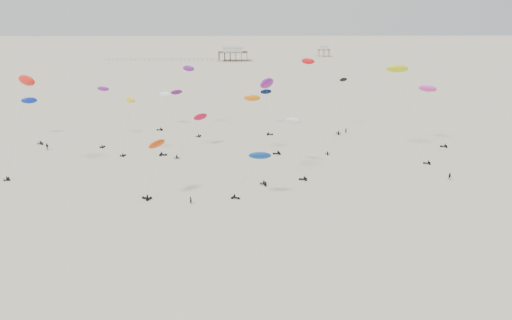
{
  "coord_description": "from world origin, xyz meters",
  "views": [
    {
      "loc": [
        -2.49,
        -12.92,
        38.49
      ],
      "look_at": [
        0.0,
        88.0,
        7.0
      ],
      "focal_mm": 35.0,
      "sensor_mm": 36.0,
      "label": 1
    }
  ],
  "objects_px": {
    "pavilion_main": "(233,55)",
    "pavilion_small": "(324,52)",
    "rig_9": "(296,135)",
    "rig_0": "(312,80)",
    "rig_4": "(32,110)",
    "spectator_0": "(191,204)"
  },
  "relations": [
    {
      "from": "rig_0",
      "to": "rig_9",
      "type": "xyz_separation_m",
      "value": [
        -5.95,
        -17.52,
        -10.6
      ]
    },
    {
      "from": "rig_0",
      "to": "spectator_0",
      "type": "bearing_deg",
      "value": 59.56
    },
    {
      "from": "spectator_0",
      "to": "rig_9",
      "type": "bearing_deg",
      "value": -93.72
    },
    {
      "from": "pavilion_small",
      "to": "spectator_0",
      "type": "relative_size",
      "value": 4.77
    },
    {
      "from": "pavilion_main",
      "to": "rig_4",
      "type": "distance_m",
      "value": 221.53
    },
    {
      "from": "pavilion_small",
      "to": "rig_4",
      "type": "bearing_deg",
      "value": -117.31
    },
    {
      "from": "pavilion_small",
      "to": "rig_9",
      "type": "distance_m",
      "value": 280.33
    },
    {
      "from": "pavilion_main",
      "to": "rig_4",
      "type": "bearing_deg",
      "value": -104.67
    },
    {
      "from": "pavilion_main",
      "to": "rig_0",
      "type": "bearing_deg",
      "value": -83.5
    },
    {
      "from": "pavilion_small",
      "to": "pavilion_main",
      "type": "bearing_deg",
      "value": -156.8
    },
    {
      "from": "pavilion_small",
      "to": "spectator_0",
      "type": "distance_m",
      "value": 307.92
    },
    {
      "from": "spectator_0",
      "to": "rig_4",
      "type": "bearing_deg",
      "value": -4.57
    },
    {
      "from": "pavilion_small",
      "to": "rig_4",
      "type": "distance_m",
      "value": 274.94
    },
    {
      "from": "pavilion_small",
      "to": "rig_9",
      "type": "relative_size",
      "value": 0.56
    },
    {
      "from": "pavilion_main",
      "to": "pavilion_small",
      "type": "bearing_deg",
      "value": 23.2
    },
    {
      "from": "rig_4",
      "to": "rig_9",
      "type": "relative_size",
      "value": 1.0
    },
    {
      "from": "pavilion_main",
      "to": "rig_9",
      "type": "bearing_deg",
      "value": -85.34
    },
    {
      "from": "rig_0",
      "to": "rig_4",
      "type": "relative_size",
      "value": 1.57
    },
    {
      "from": "rig_9",
      "to": "pavilion_small",
      "type": "bearing_deg",
      "value": -2.73
    },
    {
      "from": "rig_9",
      "to": "rig_0",
      "type": "bearing_deg",
      "value": -11.23
    },
    {
      "from": "pavilion_main",
      "to": "spectator_0",
      "type": "xyz_separation_m",
      "value": [
        -3.37,
        -269.04,
        -4.22
      ]
    },
    {
      "from": "spectator_0",
      "to": "rig_0",
      "type": "bearing_deg",
      "value": -84.28
    }
  ]
}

